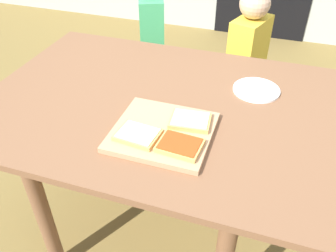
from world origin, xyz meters
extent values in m
plane|color=olive|center=(0.00, 0.00, 0.00)|extent=(16.00, 16.00, 0.00)
cube|color=brown|center=(0.00, 0.00, 0.73)|extent=(1.34, 0.97, 0.03)
cylinder|color=brown|center=(-0.36, -0.36, 0.36)|extent=(0.06, 0.06, 0.72)
cylinder|color=brown|center=(-0.36, 0.36, 0.36)|extent=(0.06, 0.06, 0.72)
cylinder|color=brown|center=(0.36, 0.36, 0.36)|extent=(0.06, 0.06, 0.72)
cube|color=tan|center=(0.08, -0.19, 0.75)|extent=(0.33, 0.31, 0.02)
cube|color=tan|center=(0.16, -0.12, 0.77)|extent=(0.15, 0.12, 0.02)
cube|color=beige|center=(0.16, -0.12, 0.78)|extent=(0.13, 0.11, 0.00)
cube|color=tan|center=(0.17, -0.25, 0.77)|extent=(0.14, 0.12, 0.02)
cube|color=#C84115|center=(0.17, -0.25, 0.78)|extent=(0.13, 0.11, 0.00)
cube|color=tan|center=(0.02, -0.25, 0.77)|extent=(0.15, 0.12, 0.02)
cube|color=beige|center=(0.02, -0.25, 0.78)|extent=(0.13, 0.11, 0.00)
cylinder|color=white|center=(0.35, 0.19, 0.75)|extent=(0.19, 0.19, 0.01)
cylinder|color=#232743|center=(-0.37, 0.92, 0.22)|extent=(0.09, 0.09, 0.45)
cylinder|color=#232743|center=(-0.32, 0.79, 0.22)|extent=(0.09, 0.09, 0.45)
cube|color=#3FA566|center=(-0.34, 0.85, 0.65)|extent=(0.22, 0.27, 0.40)
cylinder|color=#2F383F|center=(0.27, 0.82, 0.22)|extent=(0.09, 0.09, 0.43)
cylinder|color=#2F383F|center=(0.23, 0.69, 0.22)|extent=(0.09, 0.09, 0.43)
cube|color=gold|center=(0.25, 0.75, 0.63)|extent=(0.21, 0.27, 0.39)
sphere|color=#D0A888|center=(0.25, 0.75, 0.91)|extent=(0.16, 0.16, 0.16)
camera|label=1|loc=(0.39, -1.06, 1.50)|focal=37.72mm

